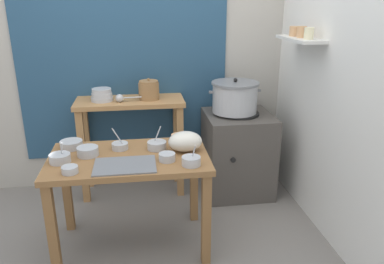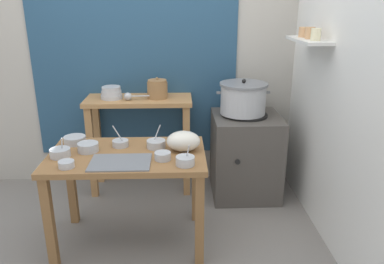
% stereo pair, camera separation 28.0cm
% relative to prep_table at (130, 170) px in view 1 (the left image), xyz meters
% --- Properties ---
extents(ground_plane, '(9.00, 9.00, 0.00)m').
position_rel_prep_table_xyz_m(ground_plane, '(0.12, 0.04, -0.61)').
color(ground_plane, gray).
extents(wall_back, '(4.40, 0.12, 2.60)m').
position_rel_prep_table_xyz_m(wall_back, '(0.20, 1.13, 0.69)').
color(wall_back, '#B2ADA3').
rests_on(wall_back, ground).
extents(wall_right, '(0.30, 3.20, 2.60)m').
position_rel_prep_table_xyz_m(wall_right, '(1.51, 0.24, 0.69)').
color(wall_right, white).
rests_on(wall_right, ground).
extents(prep_table, '(1.10, 0.66, 0.72)m').
position_rel_prep_table_xyz_m(prep_table, '(0.00, 0.00, 0.00)').
color(prep_table, olive).
rests_on(prep_table, ground).
extents(back_shelf_table, '(0.96, 0.40, 0.90)m').
position_rel_prep_table_xyz_m(back_shelf_table, '(0.01, 0.87, 0.07)').
color(back_shelf_table, '#B27F4C').
rests_on(back_shelf_table, ground).
extents(stove_block, '(0.60, 0.61, 0.78)m').
position_rel_prep_table_xyz_m(stove_block, '(0.98, 0.74, -0.23)').
color(stove_block, '#4C4742').
rests_on(stove_block, ground).
extents(steamer_pot, '(0.47, 0.42, 0.31)m').
position_rel_prep_table_xyz_m(steamer_pot, '(0.94, 0.76, 0.31)').
color(steamer_pot, '#B7BABF').
rests_on(steamer_pot, stove_block).
extents(clay_pot, '(0.18, 0.18, 0.19)m').
position_rel_prep_table_xyz_m(clay_pot, '(0.18, 0.87, 0.37)').
color(clay_pot, olive).
rests_on(clay_pot, back_shelf_table).
extents(bowl_stack_enamel, '(0.19, 0.19, 0.11)m').
position_rel_prep_table_xyz_m(bowl_stack_enamel, '(-0.23, 0.86, 0.34)').
color(bowl_stack_enamel, '#B7BABF').
rests_on(bowl_stack_enamel, back_shelf_table).
extents(ladle, '(0.30, 0.07, 0.07)m').
position_rel_prep_table_xyz_m(ladle, '(-0.06, 0.80, 0.33)').
color(ladle, '#B7BABF').
rests_on(ladle, back_shelf_table).
extents(serving_tray, '(0.40, 0.28, 0.01)m').
position_rel_prep_table_xyz_m(serving_tray, '(-0.02, -0.17, 0.12)').
color(serving_tray, slate).
rests_on(serving_tray, prep_table).
extents(plastic_bag, '(0.24, 0.18, 0.14)m').
position_rel_prep_table_xyz_m(plastic_bag, '(0.40, 0.03, 0.18)').
color(plastic_bag, silver).
rests_on(plastic_bag, prep_table).
extents(prep_bowl_0, '(0.10, 0.10, 0.04)m').
position_rel_prep_table_xyz_m(prep_bowl_0, '(-0.36, -0.23, 0.14)').
color(prep_bowl_0, '#B7BABF').
rests_on(prep_bowl_0, prep_table).
extents(prep_bowl_1, '(0.16, 0.16, 0.06)m').
position_rel_prep_table_xyz_m(prep_bowl_1, '(-0.41, 0.21, 0.14)').
color(prep_bowl_1, '#B7BABF').
rests_on(prep_bowl_1, prep_table).
extents(prep_bowl_2, '(0.12, 0.12, 0.17)m').
position_rel_prep_table_xyz_m(prep_bowl_2, '(-0.06, 0.14, 0.14)').
color(prep_bowl_2, '#B7BABF').
rests_on(prep_bowl_2, prep_table).
extents(prep_bowl_3, '(0.14, 0.14, 0.15)m').
position_rel_prep_table_xyz_m(prep_bowl_3, '(-0.45, -0.05, 0.14)').
color(prep_bowl_3, '#B7BABF').
rests_on(prep_bowl_3, prep_table).
extents(prep_bowl_4, '(0.11, 0.11, 0.05)m').
position_rel_prep_table_xyz_m(prep_bowl_4, '(0.26, -0.12, 0.14)').
color(prep_bowl_4, '#B7BABF').
rests_on(prep_bowl_4, prep_table).
extents(prep_bowl_5, '(0.12, 0.12, 0.14)m').
position_rel_prep_table_xyz_m(prep_bowl_5, '(0.41, -0.22, 0.14)').
color(prep_bowl_5, '#B7BABF').
rests_on(prep_bowl_5, prep_table).
extents(prep_bowl_6, '(0.14, 0.14, 0.17)m').
position_rel_prep_table_xyz_m(prep_bowl_6, '(0.20, 0.10, 0.14)').
color(prep_bowl_6, '#B7BABF').
rests_on(prep_bowl_6, prep_table).
extents(prep_bowl_7, '(0.15, 0.15, 0.06)m').
position_rel_prep_table_xyz_m(prep_bowl_7, '(-0.28, 0.05, 0.14)').
color(prep_bowl_7, '#B7BABF').
rests_on(prep_bowl_7, prep_table).
extents(prep_bowl_8, '(0.11, 0.11, 0.06)m').
position_rel_prep_table_xyz_m(prep_bowl_8, '(0.37, 0.22, 0.14)').
color(prep_bowl_8, tan).
rests_on(prep_bowl_8, prep_table).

